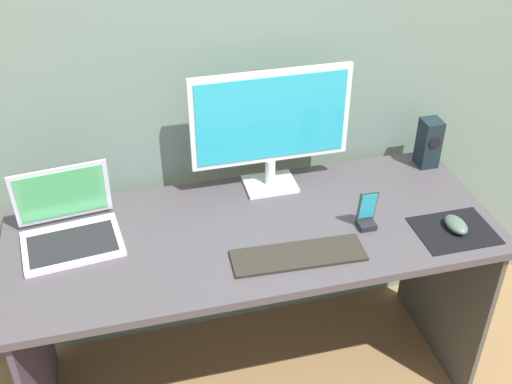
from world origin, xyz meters
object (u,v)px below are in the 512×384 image
Objects in this scene: keyboard_external at (298,255)px; monitor at (271,124)px; mouse at (456,225)px; phone_in_dock at (367,214)px; laptop at (69,227)px; speaker_right at (429,143)px.

monitor is at bearing 89.88° from keyboard_external.
keyboard_external is 4.10× the size of mouse.
mouse is 0.29m from phone_in_dock.
laptop is 0.95m from phone_in_dock.
laptop reaches higher than speaker_right.
keyboard_external is (-0.02, -0.39, -0.24)m from monitor.
speaker_right is 0.47m from phone_in_dock.
phone_in_dock is at bearing -140.43° from speaker_right.
speaker_right reaches higher than mouse.
keyboard_external is at bearing -21.30° from laptop.
laptop is 1.23m from mouse.
mouse is (-0.09, -0.39, -0.07)m from speaker_right.
phone_in_dock is at bearing 22.11° from keyboard_external.
speaker_right is 0.41m from mouse.
speaker_right is 0.74m from keyboard_external.
mouse is (0.51, -0.39, -0.23)m from monitor.
laptop is (-1.29, -0.13, -0.05)m from speaker_right.
phone_in_dock is at bearing -51.75° from monitor.
monitor is 0.46m from keyboard_external.
mouse is at bearing 2.85° from keyboard_external.
monitor is 2.96× the size of speaker_right.
laptop is 2.34× the size of phone_in_dock.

